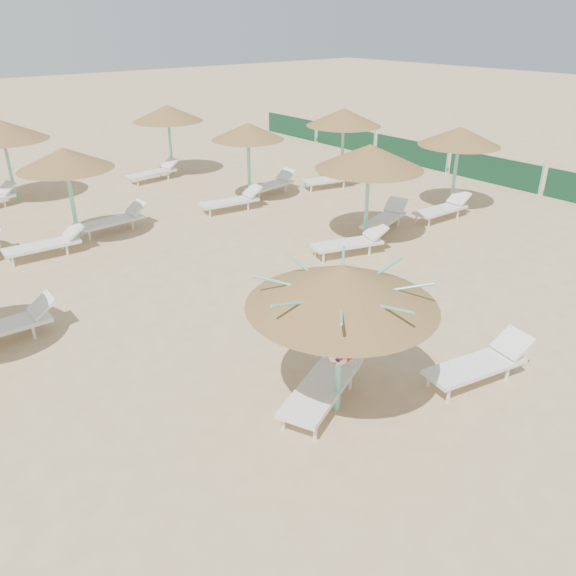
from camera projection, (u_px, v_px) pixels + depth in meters
ground at (330, 403)px, 9.25m from camera, size 120.00×120.00×0.00m
main_palapa at (342, 287)px, 8.12m from camera, size 2.86×2.86×2.56m
lounger_main_a at (326, 380)px, 9.20m from camera, size 2.27×1.49×0.80m
lounger_main_b at (481, 363)px, 9.70m from camera, size 2.09×1.00×0.73m
palapa_field at (148, 146)px, 16.51m from camera, size 19.05×13.16×2.73m
windbreak_fence at (411, 152)px, 23.92m from camera, size 0.08×19.84×1.10m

